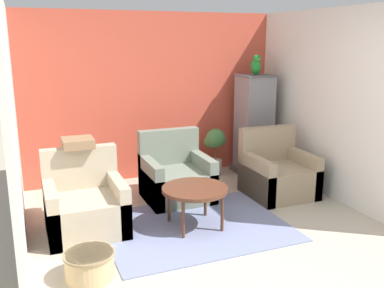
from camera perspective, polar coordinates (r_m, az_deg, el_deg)
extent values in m
plane|color=#B2A893|center=(4.05, 8.59, -16.85)|extent=(20.00, 20.00, 0.00)
cube|color=#C64C38|center=(6.42, -5.31, 6.31)|extent=(3.91, 0.06, 2.44)
cube|color=silver|center=(4.60, -22.88, 2.29)|extent=(0.06, 3.09, 2.44)
cube|color=silver|center=(5.93, 17.59, 5.11)|extent=(0.06, 3.09, 2.44)
cube|color=slate|center=(4.90, 0.39, -10.90)|extent=(2.01, 1.59, 0.01)
cylinder|color=#512D1E|center=(4.73, 0.40, -6.04)|extent=(0.73, 0.73, 0.04)
cylinder|color=#512D1E|center=(4.54, -1.19, -10.09)|extent=(0.04, 0.04, 0.43)
cylinder|color=#512D1E|center=(4.71, 4.05, -9.22)|extent=(0.04, 0.04, 0.43)
cylinder|color=#512D1E|center=(4.94, -3.09, -8.09)|extent=(0.04, 0.04, 0.43)
cylinder|color=#512D1E|center=(5.09, 1.80, -7.38)|extent=(0.04, 0.04, 0.43)
cube|color=tan|center=(4.84, -13.92, -9.12)|extent=(0.83, 0.79, 0.41)
cube|color=tan|center=(4.99, -14.77, -3.04)|extent=(0.83, 0.14, 0.48)
cube|color=tan|center=(4.78, -18.23, -8.63)|extent=(0.12, 0.79, 0.57)
cube|color=tan|center=(4.86, -9.81, -7.73)|extent=(0.12, 0.79, 0.57)
cube|color=#9E896B|center=(5.87, 11.50, -4.84)|extent=(0.83, 0.79, 0.41)
cube|color=#9E896B|center=(6.01, 10.00, 0.06)|extent=(0.83, 0.14, 0.48)
cube|color=#9E896B|center=(5.67, 8.53, -4.51)|extent=(0.12, 0.79, 0.57)
cube|color=#9E896B|center=(6.04, 14.36, -3.63)|extent=(0.12, 0.79, 0.57)
cube|color=slate|center=(5.61, -2.00, -5.45)|extent=(0.83, 0.79, 0.41)
cube|color=slate|center=(5.78, -3.15, -0.32)|extent=(0.83, 0.14, 0.48)
cube|color=slate|center=(5.48, -5.51, -5.07)|extent=(0.12, 0.79, 0.57)
cube|color=slate|center=(5.71, 1.35, -4.23)|extent=(0.12, 0.79, 0.57)
cube|color=#555559|center=(6.85, 8.04, -3.35)|extent=(0.54, 0.54, 0.09)
cube|color=gray|center=(6.67, 8.25, 2.83)|extent=(0.46, 0.46, 1.41)
cube|color=#555559|center=(6.57, 8.47, 9.01)|extent=(0.49, 0.49, 0.03)
ellipsoid|color=#1E842D|center=(6.57, 8.51, 10.11)|extent=(0.14, 0.17, 0.22)
sphere|color=#1E842D|center=(6.54, 8.65, 11.18)|extent=(0.12, 0.12, 0.12)
cone|color=gold|center=(6.49, 8.89, 11.08)|extent=(0.05, 0.05, 0.05)
cone|color=#1E842D|center=(6.63, 8.16, 9.97)|extent=(0.07, 0.14, 0.19)
cylinder|color=beige|center=(6.65, 3.10, -3.10)|extent=(0.21, 0.21, 0.24)
cylinder|color=brown|center=(6.59, 3.13, -1.11)|extent=(0.02, 0.02, 0.24)
sphere|color=#427F42|center=(6.53, 3.15, 0.77)|extent=(0.30, 0.30, 0.30)
sphere|color=#427F42|center=(6.54, 2.39, 0.32)|extent=(0.18, 0.18, 0.18)
sphere|color=#427F42|center=(6.55, 3.82, 0.47)|extent=(0.16, 0.16, 0.16)
cylinder|color=tan|center=(4.00, -13.49, -15.44)|extent=(0.43, 0.43, 0.25)
cylinder|color=#957E57|center=(3.95, -13.59, -14.03)|extent=(0.45, 0.45, 0.02)
cube|color=#846647|center=(4.92, -14.97, 0.17)|extent=(0.34, 0.34, 0.10)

